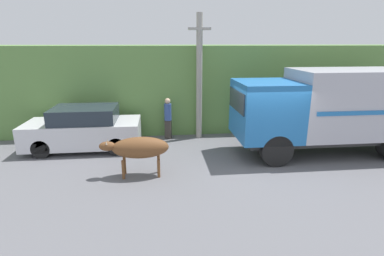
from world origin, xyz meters
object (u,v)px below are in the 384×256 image
(cargo_truck, at_px, (334,107))
(brown_cow, at_px, (139,148))
(utility_pole, at_px, (199,76))
(parked_suv, at_px, (84,129))
(pedestrian_on_hill, at_px, (168,116))

(cargo_truck, bearing_deg, brown_cow, -167.28)
(utility_pole, bearing_deg, parked_suv, -167.76)
(cargo_truck, relative_size, utility_pole, 1.36)
(cargo_truck, relative_size, brown_cow, 3.35)
(cargo_truck, height_order, utility_pole, utility_pole)
(cargo_truck, height_order, parked_suv, cargo_truck)
(parked_suv, relative_size, utility_pole, 0.83)
(parked_suv, bearing_deg, pedestrian_on_hill, 15.37)
(cargo_truck, height_order, brown_cow, cargo_truck)
(cargo_truck, distance_m, parked_suv, 9.25)
(cargo_truck, xyz_separation_m, utility_pole, (-4.54, 2.43, 0.92))
(utility_pole, bearing_deg, pedestrian_on_hill, -178.24)
(brown_cow, bearing_deg, cargo_truck, 16.42)
(brown_cow, height_order, utility_pole, utility_pole)
(parked_suv, relative_size, pedestrian_on_hill, 2.42)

